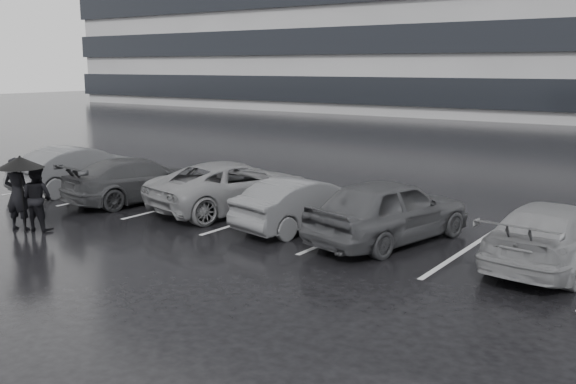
# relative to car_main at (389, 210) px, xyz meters

# --- Properties ---
(ground) EXTENTS (160.00, 160.00, 0.00)m
(ground) POSITION_rel_car_main_xyz_m (-1.72, -2.06, -0.75)
(ground) COLOR black
(ground) RESTS_ON ground
(car_main) EXTENTS (2.66, 4.66, 1.49)m
(car_main) POSITION_rel_car_main_xyz_m (0.00, 0.00, 0.00)
(car_main) COLOR black
(car_main) RESTS_ON ground
(car_west_a) EXTENTS (2.10, 4.03, 1.26)m
(car_west_a) POSITION_rel_car_main_xyz_m (-2.27, -0.06, -0.12)
(car_west_a) COLOR #313134
(car_west_a) RESTS_ON ground
(car_west_b) EXTENTS (3.33, 5.30, 1.37)m
(car_west_b) POSITION_rel_car_main_xyz_m (-5.02, 0.52, -0.06)
(car_west_b) COLOR #545457
(car_west_b) RESTS_ON ground
(car_west_c) EXTENTS (2.65, 4.75, 1.30)m
(car_west_c) POSITION_rel_car_main_xyz_m (-8.11, -0.20, -0.10)
(car_west_c) COLOR black
(car_west_c) RESTS_ON ground
(car_west_d) EXTENTS (1.96, 4.52, 1.45)m
(car_west_d) POSITION_rel_car_main_xyz_m (-10.86, -0.15, -0.02)
(car_west_d) COLOR #313134
(car_west_d) RESTS_ON ground
(car_east) EXTENTS (2.24, 4.61, 1.29)m
(car_east) POSITION_rel_car_main_xyz_m (3.53, 0.29, -0.10)
(car_east) COLOR #545457
(car_east) RESTS_ON ground
(pedestrian_left) EXTENTS (0.77, 0.65, 1.80)m
(pedestrian_left) POSITION_rel_car_main_xyz_m (-7.89, -4.23, 0.15)
(pedestrian_left) COLOR black
(pedestrian_left) RESTS_ON ground
(pedestrian_right) EXTENTS (0.91, 0.79, 1.61)m
(pedestrian_right) POSITION_rel_car_main_xyz_m (-7.48, -3.98, 0.06)
(pedestrian_right) COLOR black
(pedestrian_right) RESTS_ON ground
(umbrella) EXTENTS (1.10, 1.10, 1.86)m
(umbrella) POSITION_rel_car_main_xyz_m (-7.65, -4.25, 0.95)
(umbrella) COLOR black
(umbrella) RESTS_ON ground
(stall_stripes) EXTENTS (19.72, 5.00, 0.00)m
(stall_stripes) POSITION_rel_car_main_xyz_m (-2.52, 0.44, -0.74)
(stall_stripes) COLOR #B8B8BB
(stall_stripes) RESTS_ON ground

